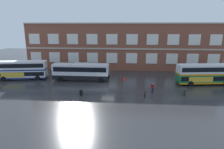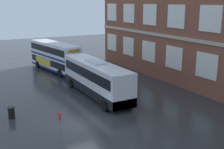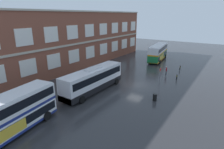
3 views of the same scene
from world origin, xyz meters
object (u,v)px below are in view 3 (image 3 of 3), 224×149
Objects in this scene: waiting_passenger at (166,70)px; touring_coach at (94,80)px; double_decker_near at (6,117)px; safety_bollard_east at (177,77)px; station_litter_bin at (155,97)px; bus_stand_flag at (160,74)px; safety_bollard_west at (180,68)px; double_decker_middle at (158,52)px.

touring_coach is at bearing 155.20° from waiting_passenger.
double_decker_near reaches higher than safety_bollard_east.
double_decker_near is at bearing -179.17° from touring_coach.
station_litter_bin is 10.75m from safety_bollard_east.
touring_coach is at bearing 0.83° from double_decker_near.
double_decker_near is 18.05m from station_litter_bin.
station_litter_bin is (-7.26, -1.96, -1.12)m from bus_stand_flag.
double_decker_near is 23.90m from bus_stand_flag.
double_decker_middle is at bearing 51.16° from safety_bollard_west.
touring_coach is at bearing 144.48° from safety_bollard_east.
safety_bollard_east is at bearing -35.52° from touring_coach.
safety_bollard_west is at bearing -15.10° from waiting_passenger.
safety_bollard_east is (-6.71, -1.14, 0.00)m from safety_bollard_west.
touring_coach is 11.87m from bus_stand_flag.
touring_coach is (-25.51, 0.79, -0.24)m from double_decker_middle.
station_litter_bin reaches higher than safety_bollard_east.
safety_bollard_east is at bearing -0.40° from station_litter_bin.
double_decker_near is at bearing 150.12° from station_litter_bin.
touring_coach is 15.99m from waiting_passenger.
double_decker_near is 27.90m from safety_bollard_east.
waiting_passenger is (-11.02, -5.90, -1.22)m from double_decker_middle.
safety_bollard_east is (3.49, -2.03, -1.14)m from bus_stand_flag.
double_decker_near is 11.86× the size of safety_bollard_east.
safety_bollard_west is (19.64, -8.08, -1.42)m from touring_coach.
double_decker_near reaches higher than touring_coach.
waiting_passenger is 1.79× the size of safety_bollard_west.
safety_bollard_east is (-12.58, -8.43, -1.66)m from double_decker_middle.
double_decker_near reaches higher than bus_stand_flag.
station_litter_bin is 1.08× the size of safety_bollard_west.
double_decker_middle reaches higher than safety_bollard_west.
bus_stand_flag is 4.20m from safety_bollard_east.
station_litter_bin is at bearing -176.50° from safety_bollard_west.
double_decker_near is 34.02m from safety_bollard_west.
bus_stand_flag is at bearing -158.28° from double_decker_middle.
double_decker_middle is at bearing 21.72° from bus_stand_flag.
touring_coach reaches higher than bus_stand_flag.
safety_bollard_east is at bearing -170.34° from safety_bollard_west.
double_decker_middle is at bearing 33.83° from safety_bollard_east.
double_decker_middle is 25.52m from touring_coach.
double_decker_middle is 15.24m from safety_bollard_east.
touring_coach is (13.42, 0.19, -0.24)m from double_decker_near.
double_decker_middle is 12.56m from waiting_passenger.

